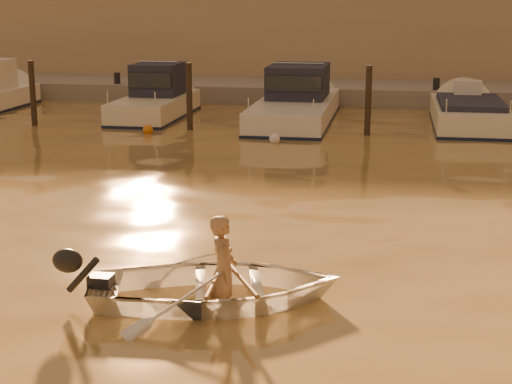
% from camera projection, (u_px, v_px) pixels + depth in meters
% --- Properties ---
extents(ground_plane, '(160.00, 160.00, 0.00)m').
position_uv_depth(ground_plane, '(340.00, 326.00, 9.51)').
color(ground_plane, olive).
rests_on(ground_plane, ground).
extents(dinghy, '(3.74, 3.07, 0.68)m').
position_uv_depth(dinghy, '(216.00, 286.00, 10.22)').
color(dinghy, white).
rests_on(dinghy, ground_plane).
extents(person, '(0.47, 0.61, 1.47)m').
position_uv_depth(person, '(223.00, 270.00, 10.17)').
color(person, '#9C744E').
rests_on(person, dinghy).
extents(outboard_motor, '(0.97, 0.61, 0.70)m').
position_uv_depth(outboard_motor, '(100.00, 285.00, 10.10)').
color(outboard_motor, black).
rests_on(outboard_motor, dinghy).
extents(oar_port, '(0.98, 1.91, 0.13)m').
position_uv_depth(oar_port, '(235.00, 271.00, 10.19)').
color(oar_port, brown).
rests_on(oar_port, dinghy).
extents(oar_starboard, '(0.21, 2.10, 0.13)m').
position_uv_depth(oar_starboard, '(220.00, 271.00, 10.17)').
color(oar_starboard, brown).
rests_on(oar_starboard, dinghy).
extents(moored_boat_1, '(1.87, 5.69, 1.75)m').
position_uv_depth(moored_boat_1, '(155.00, 99.00, 25.87)').
color(moored_boat_1, beige).
rests_on(moored_boat_1, ground_plane).
extents(moored_boat_2, '(2.30, 7.69, 1.75)m').
position_uv_depth(moored_boat_2, '(296.00, 102.00, 25.08)').
color(moored_boat_2, silver).
rests_on(moored_boat_2, ground_plane).
extents(moored_boat_3, '(2.14, 6.16, 0.95)m').
position_uv_depth(moored_boat_3, '(469.00, 119.00, 24.26)').
color(moored_boat_3, beige).
rests_on(moored_boat_3, ground_plane).
extents(piling_0, '(0.18, 0.18, 2.20)m').
position_uv_depth(piling_0, '(33.00, 96.00, 24.25)').
color(piling_0, '#2D2319').
rests_on(piling_0, ground_plane).
extents(piling_1, '(0.18, 0.18, 2.20)m').
position_uv_depth(piling_1, '(189.00, 100.00, 23.41)').
color(piling_1, '#2D2319').
rests_on(piling_1, ground_plane).
extents(piling_2, '(0.18, 0.18, 2.20)m').
position_uv_depth(piling_2, '(368.00, 104.00, 22.51)').
color(piling_2, '#2D2319').
rests_on(piling_2, ground_plane).
extents(fender_b, '(0.30, 0.30, 0.30)m').
position_uv_depth(fender_b, '(148.00, 129.00, 23.05)').
color(fender_b, '#C46C17').
rests_on(fender_b, ground_plane).
extents(fender_c, '(0.30, 0.30, 0.30)m').
position_uv_depth(fender_c, '(275.00, 139.00, 21.50)').
color(fender_c, silver).
rests_on(fender_c, ground_plane).
extents(fender_d, '(0.30, 0.30, 0.30)m').
position_uv_depth(fender_d, '(452.00, 133.00, 22.49)').
color(fender_d, orange).
rests_on(fender_d, ground_plane).
extents(quay, '(52.00, 4.00, 1.00)m').
position_uv_depth(quay, '(380.00, 98.00, 30.01)').
color(quay, gray).
rests_on(quay, ground_plane).
extents(waterfront_building, '(46.00, 7.00, 4.80)m').
position_uv_depth(waterfront_building, '(385.00, 32.00, 34.73)').
color(waterfront_building, '#9E8466').
rests_on(waterfront_building, quay).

